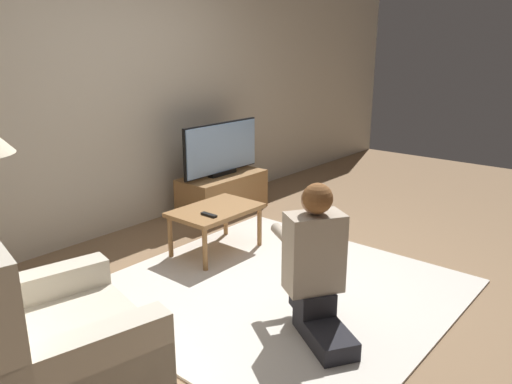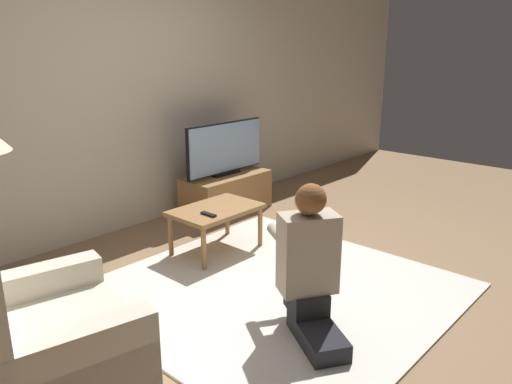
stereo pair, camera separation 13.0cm
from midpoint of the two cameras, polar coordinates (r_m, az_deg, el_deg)
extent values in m
plane|color=#896B4C|center=(3.66, 3.27, -11.21)|extent=(10.00, 10.00, 0.00)
cube|color=beige|center=(4.70, -15.46, 11.05)|extent=(10.00, 0.06, 2.60)
cube|color=silver|center=(3.66, 3.27, -11.10)|extent=(2.24, 2.26, 0.02)
cube|color=olive|center=(5.22, -2.69, -0.16)|extent=(0.94, 0.45, 0.41)
cube|color=black|center=(5.16, -2.72, 2.22)|extent=(0.35, 0.08, 0.04)
cube|color=black|center=(5.11, -2.83, 5.10)|extent=(1.02, 0.03, 0.52)
cube|color=#8CB2E0|center=(5.10, -2.76, 5.09)|extent=(0.99, 0.04, 0.49)
cube|color=olive|center=(4.16, -3.71, -2.05)|extent=(0.74, 0.48, 0.04)
cylinder|color=olive|center=(3.89, -5.03, -6.60)|extent=(0.04, 0.04, 0.36)
cylinder|color=olive|center=(4.33, 1.34, -4.07)|extent=(0.04, 0.04, 0.36)
cylinder|color=olive|center=(4.17, -8.85, -5.08)|extent=(0.04, 0.04, 0.36)
cylinder|color=olive|center=(4.58, -2.50, -2.88)|extent=(0.04, 0.04, 0.36)
cylinder|color=#4C4233|center=(3.42, -26.22, -14.88)|extent=(0.28, 0.28, 0.03)
cube|color=beige|center=(2.67, -20.78, -18.22)|extent=(0.89, 0.98, 0.46)
cube|color=beige|center=(2.93, -22.86, -13.57)|extent=(0.75, 0.29, 0.60)
cube|color=#232328|center=(3.06, 8.29, -15.84)|extent=(0.44, 0.52, 0.11)
cube|color=#232328|center=(3.15, 7.00, -12.18)|extent=(0.31, 0.32, 0.14)
cube|color=tan|center=(3.01, 7.21, -6.95)|extent=(0.39, 0.35, 0.49)
sphere|color=tan|center=(2.90, 7.44, -0.93)|extent=(0.18, 0.18, 0.18)
sphere|color=brown|center=(2.88, 7.60, -0.80)|extent=(0.18, 0.18, 0.18)
cube|color=black|center=(3.32, 4.79, -4.14)|extent=(0.13, 0.11, 0.04)
cylinder|color=tan|center=(3.25, 7.21, -4.67)|extent=(0.22, 0.29, 0.07)
cylinder|color=tan|center=(3.19, 3.80, -5.05)|extent=(0.22, 0.29, 0.07)
cube|color=black|center=(3.98, -4.51, -2.57)|extent=(0.04, 0.15, 0.02)
camera|label=1|loc=(0.07, -89.08, 0.27)|focal=35.00mm
camera|label=2|loc=(0.07, 90.92, -0.27)|focal=35.00mm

